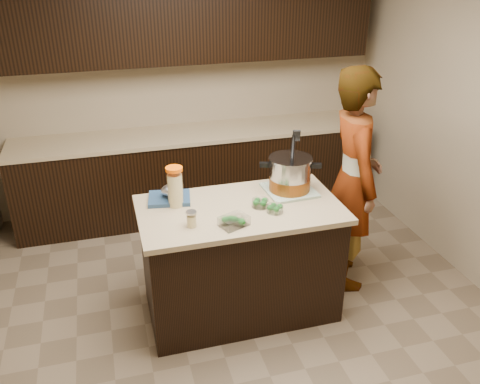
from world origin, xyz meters
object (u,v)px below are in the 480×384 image
at_px(lemonade_pitcher, 175,188).
at_px(person, 353,181).
at_px(stock_pot, 290,176).
at_px(island, 240,259).

xyz_separation_m(lemonade_pitcher, person, (1.42, 0.02, -0.13)).
bearing_deg(stock_pot, island, -142.99).
distance_m(island, stock_pot, 0.73).
distance_m(stock_pot, lemonade_pitcher, 0.87).
relative_size(stock_pot, person, 0.26).
bearing_deg(island, lemonade_pitcher, 161.30).
bearing_deg(stock_pot, lemonade_pitcher, -161.77).
height_order(stock_pot, lemonade_pitcher, stock_pot).
bearing_deg(island, person, 9.76).
bearing_deg(person, island, 109.50).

